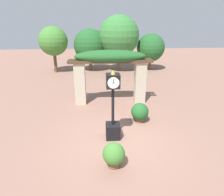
% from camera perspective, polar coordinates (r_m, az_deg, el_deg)
% --- Properties ---
extents(ground_plane, '(60.00, 60.00, 0.00)m').
position_cam_1_polar(ground_plane, '(8.24, 1.34, -11.86)').
color(ground_plane, '#8E6656').
extents(pedestal_clock, '(0.57, 0.57, 2.82)m').
position_cam_1_polar(pedestal_clock, '(7.83, 0.26, -3.57)').
color(pedestal_clock, black).
rests_on(pedestal_clock, ground).
extents(pergola, '(4.64, 1.19, 3.06)m').
position_cam_1_polar(pergola, '(11.22, -0.49, 9.32)').
color(pergola, '#BCB299').
rests_on(pergola, ground).
extents(potted_plant_near_left, '(0.73, 0.73, 0.86)m').
position_cam_1_polar(potted_plant_near_left, '(6.67, 0.52, -15.85)').
color(potted_plant_near_left, brown).
rests_on(potted_plant_near_left, ground).
extents(potted_plant_near_right, '(0.83, 0.83, 0.93)m').
position_cam_1_polar(potted_plant_near_right, '(9.50, 7.94, -3.99)').
color(potted_plant_near_right, brown).
rests_on(potted_plant_near_right, ground).
extents(tree_line, '(11.80, 3.81, 5.15)m').
position_cam_1_polar(tree_line, '(19.43, -1.26, 15.95)').
color(tree_line, brown).
rests_on(tree_line, ground).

